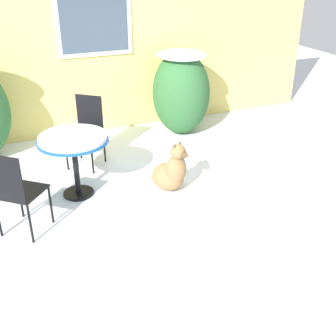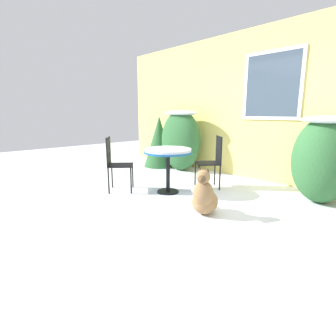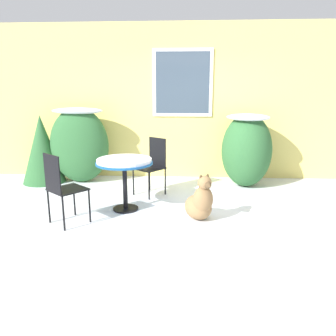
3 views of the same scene
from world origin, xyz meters
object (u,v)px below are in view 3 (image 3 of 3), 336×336
patio_table (124,166)px  patio_chair_near_table (153,164)px  dog (200,203)px  patio_chair_far_side (62,186)px

patio_table → patio_chair_near_table: 0.87m
dog → patio_chair_far_side: bearing=160.6°
patio_chair_near_table → patio_chair_far_side: 1.72m
patio_chair_far_side → dog: size_ratio=1.43×
dog → patio_chair_near_table: bearing=96.5°
patio_table → patio_chair_far_side: size_ratio=0.86×
patio_table → patio_chair_far_side: bearing=-140.0°
patio_table → dog: patio_table is taller
patio_chair_near_table → patio_chair_far_side: (-1.02, -1.38, 0.00)m
patio_table → patio_chair_far_side: patio_chair_far_side is taller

